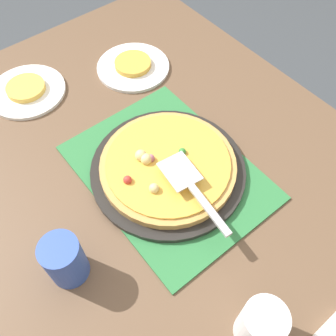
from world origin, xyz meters
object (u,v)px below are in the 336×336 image
at_px(plate_far_right, 133,67).
at_px(pizza_server, 191,186).
at_px(served_slice_left, 26,88).
at_px(served_slice_right, 133,64).
at_px(pizza_pan, 168,170).
at_px(pizza, 168,165).
at_px(plate_near_left, 27,91).
at_px(cup_near, 260,325).
at_px(cup_far, 65,260).

relative_size(plate_far_right, pizza_server, 0.94).
height_order(served_slice_left, served_slice_right, same).
height_order(pizza_pan, pizza, pizza).
xyz_separation_m(plate_far_right, served_slice_right, (0.00, 0.00, 0.01)).
relative_size(plate_near_left, plate_far_right, 1.00).
distance_m(plate_near_left, cup_near, 0.87).
relative_size(plate_near_left, pizza_server, 0.94).
bearing_deg(pizza, pizza_server, 174.00).
bearing_deg(plate_far_right, served_slice_right, 0.00).
bearing_deg(plate_far_right, pizza_pan, 156.89).
bearing_deg(cup_near, pizza, -14.28).
height_order(pizza, cup_near, cup_near).
distance_m(pizza, served_slice_right, 0.40).
height_order(pizza_pan, plate_far_right, pizza_pan).
relative_size(pizza_pan, pizza, 1.15).
bearing_deg(served_slice_right, cup_far, 132.58).
bearing_deg(pizza_server, plate_far_right, -19.90).
relative_size(served_slice_right, cup_far, 0.92).
height_order(plate_near_left, pizza_server, pizza_server).
xyz_separation_m(served_slice_left, cup_near, (-0.86, -0.04, 0.04)).
relative_size(pizza, cup_near, 2.75).
relative_size(plate_far_right, cup_far, 1.83).
xyz_separation_m(pizza_pan, pizza, (0.00, 0.00, 0.02)).
bearing_deg(cup_near, served_slice_left, 2.88).
bearing_deg(plate_near_left, served_slice_left, 0.00).
height_order(plate_far_right, cup_near, cup_near).
bearing_deg(pizza_pan, plate_far_right, -23.11).
bearing_deg(pizza, cup_far, 101.98).
height_order(pizza_pan, plate_near_left, pizza_pan).
relative_size(pizza, served_slice_right, 3.00).
bearing_deg(pizza_server, pizza_pan, -6.70).
xyz_separation_m(pizza, served_slice_left, (0.47, 0.14, -0.02)).
bearing_deg(pizza, served_slice_right, -23.28).
height_order(pizza, plate_near_left, pizza).
relative_size(plate_near_left, cup_far, 1.83).
bearing_deg(served_slice_right, plate_near_left, 70.46).
relative_size(pizza_pan, plate_far_right, 1.73).
xyz_separation_m(cup_far, pizza_server, (-0.03, -0.30, 0.01)).
distance_m(served_slice_left, served_slice_right, 0.32).
distance_m(served_slice_left, cup_far, 0.57).
relative_size(pizza, cup_far, 2.75).
bearing_deg(cup_far, served_slice_right, -47.42).
height_order(served_slice_left, cup_near, cup_near).
xyz_separation_m(pizza_pan, cup_far, (-0.07, 0.31, 0.05)).
relative_size(plate_near_left, served_slice_right, 2.00).
height_order(cup_far, pizza_server, cup_far).
bearing_deg(served_slice_left, served_slice_right, -109.54).
height_order(plate_far_right, served_slice_left, served_slice_left).
bearing_deg(plate_far_right, plate_near_left, 70.46).
xyz_separation_m(pizza_pan, plate_far_right, (0.37, -0.16, -0.01)).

